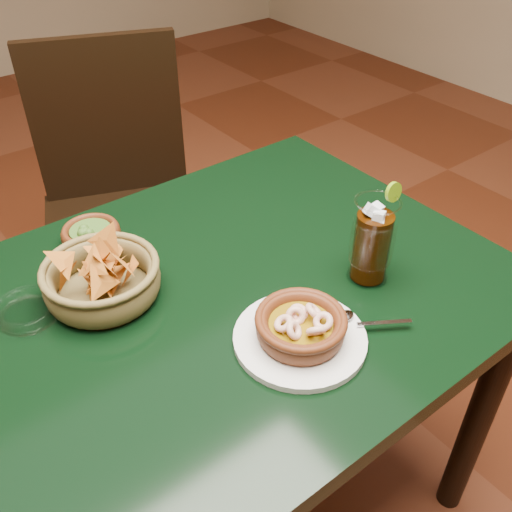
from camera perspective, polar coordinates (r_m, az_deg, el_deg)
dining_table at (r=1.09m, az=-6.54°, el=-8.85°), size 1.20×0.80×0.75m
dining_chair at (r=1.74m, az=-13.27°, el=5.35°), size 0.58×0.58×0.98m
shrimp_plate at (r=0.94m, az=4.50°, el=-7.28°), size 0.28×0.22×0.07m
chip_basket at (r=1.05m, az=-15.15°, el=-2.21°), size 0.24×0.24×0.15m
guacamole_ramekin at (r=1.20m, az=-16.18°, el=2.09°), size 0.14×0.14×0.05m
cola_drink at (r=1.05m, az=11.55°, el=1.45°), size 0.17×0.17×0.19m
glass_ashtray at (r=1.06m, az=-21.87°, el=-5.09°), size 0.12×0.12×0.03m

